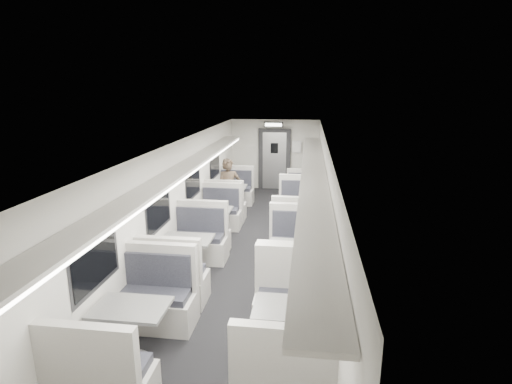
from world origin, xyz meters
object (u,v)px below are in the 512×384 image
(booth_right_a, at_px, (302,199))
(booth_right_b, at_px, (300,219))
(exit_sign, at_px, (274,125))
(booth_left_b, at_px, (213,223))
(vestibule_door, at_px, (274,160))
(booth_left_a, at_px, (231,198))
(booth_right_d, at_px, (290,335))
(booth_left_c, at_px, (188,258))
(passenger, at_px, (229,190))
(booth_left_d, at_px, (133,334))
(booth_right_c, at_px, (296,266))

(booth_right_a, height_order, booth_right_b, booth_right_b)
(exit_sign, bearing_deg, booth_left_b, -102.77)
(vestibule_door, xyz_separation_m, exit_sign, (0.00, -0.49, 1.24))
(booth_left_a, relative_size, booth_right_d, 0.92)
(booth_left_c, height_order, exit_sign, exit_sign)
(booth_right_b, bearing_deg, booth_right_a, 90.00)
(booth_right_b, bearing_deg, passenger, 154.73)
(booth_left_a, bearing_deg, vestibule_door, 69.81)
(booth_left_d, height_order, passenger, passenger)
(booth_left_a, distance_m, booth_left_b, 2.18)
(booth_left_b, bearing_deg, exit_sign, 77.23)
(vestibule_door, bearing_deg, booth_left_c, -98.23)
(booth_right_a, distance_m, booth_right_b, 2.02)
(booth_left_c, relative_size, passenger, 1.36)
(vestibule_door, bearing_deg, booth_right_d, -83.69)
(booth_left_d, bearing_deg, booth_left_c, 90.00)
(booth_right_d, bearing_deg, booth_right_c, 90.00)
(booth_left_c, xyz_separation_m, vestibule_door, (1.00, 6.92, 0.63))
(booth_right_b, xyz_separation_m, vestibule_door, (-1.00, 4.42, 0.62))
(booth_left_d, distance_m, exit_sign, 9.05)
(booth_left_a, distance_m, booth_right_d, 6.64)
(booth_left_b, xyz_separation_m, booth_right_c, (2.00, -2.14, 0.04))
(booth_left_b, bearing_deg, vestibule_door, 78.47)
(passenger, relative_size, exit_sign, 2.69)
(booth_right_b, bearing_deg, booth_left_b, -166.56)
(vestibule_door, bearing_deg, booth_right_c, -81.91)
(passenger, xyz_separation_m, exit_sign, (0.89, 3.04, 1.45))
(booth_left_c, bearing_deg, booth_right_a, 66.08)
(booth_left_a, bearing_deg, booth_right_a, 8.86)
(booth_right_d, relative_size, passenger, 1.39)
(booth_right_b, bearing_deg, booth_right_c, -90.00)
(booth_left_c, bearing_deg, exit_sign, 81.16)
(booth_left_c, distance_m, booth_right_d, 2.92)
(passenger, bearing_deg, booth_right_d, -92.37)
(booth_right_c, relative_size, passenger, 1.40)
(booth_left_d, xyz_separation_m, passenger, (0.11, 5.75, 0.43))
(booth_left_c, xyz_separation_m, booth_right_c, (2.00, -0.12, 0.01))
(booth_left_b, xyz_separation_m, booth_left_d, (0.00, -4.38, 0.03))
(booth_left_b, distance_m, booth_right_d, 4.60)
(booth_right_d, distance_m, passenger, 5.84)
(booth_left_d, height_order, booth_right_c, booth_right_c)
(booth_left_a, bearing_deg, booth_right_c, -65.15)
(booth_right_a, xyz_separation_m, booth_right_b, (0.00, -2.02, 0.07))
(booth_right_d, bearing_deg, exit_sign, 96.66)
(booth_left_c, height_order, booth_right_d, booth_right_d)
(booth_right_c, bearing_deg, booth_left_c, 176.53)
(booth_right_b, distance_m, booth_right_d, 4.62)
(exit_sign, bearing_deg, booth_right_d, -83.34)
(booth_right_b, relative_size, passenger, 1.41)
(booth_right_c, bearing_deg, booth_left_a, 114.85)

